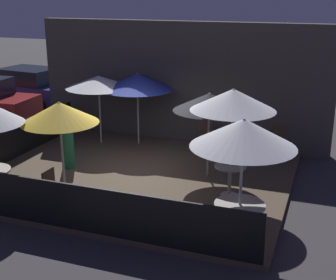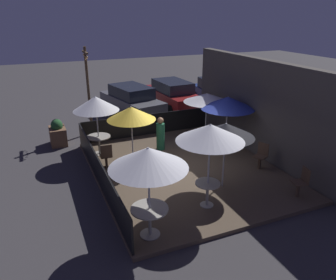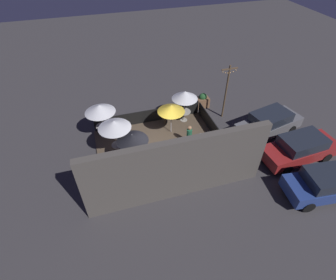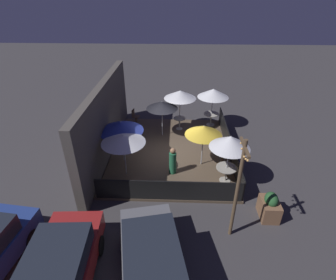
# 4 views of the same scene
# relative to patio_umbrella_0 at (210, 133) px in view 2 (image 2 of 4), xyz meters

# --- Properties ---
(ground_plane) EXTENTS (60.00, 60.00, 0.00)m
(ground_plane) POSITION_rel_patio_umbrella_0_xyz_m (-2.47, 0.45, -2.34)
(ground_plane) COLOR #383538
(patio_deck) EXTENTS (7.51, 6.15, 0.12)m
(patio_deck) POSITION_rel_patio_umbrella_0_xyz_m (-2.47, 0.45, -2.28)
(patio_deck) COLOR brown
(patio_deck) RESTS_ON ground_plane
(building_wall) EXTENTS (9.11, 0.36, 3.72)m
(building_wall) POSITION_rel_patio_umbrella_0_xyz_m (-2.47, 3.76, -0.48)
(building_wall) COLOR #4C4742
(building_wall) RESTS_ON ground_plane
(fence_front) EXTENTS (7.31, 0.05, 0.95)m
(fence_front) POSITION_rel_patio_umbrella_0_xyz_m (-2.47, -2.58, -1.75)
(fence_front) COLOR black
(fence_front) RESTS_ON patio_deck
(fence_side_left) EXTENTS (0.05, 5.95, 0.95)m
(fence_side_left) POSITION_rel_patio_umbrella_0_xyz_m (-6.18, 0.45, -1.75)
(fence_side_left) COLOR black
(fence_side_left) RESTS_ON patio_deck
(patio_umbrella_0) EXTENTS (1.85, 1.85, 2.46)m
(patio_umbrella_0) POSITION_rel_patio_umbrella_0_xyz_m (0.00, 0.00, 0.00)
(patio_umbrella_0) COLOR #B2B2B7
(patio_umbrella_0) RESTS_ON patio_deck
(patio_umbrella_1) EXTENTS (1.86, 1.86, 2.36)m
(patio_umbrella_1) POSITION_rel_patio_umbrella_0_xyz_m (0.62, -1.96, -0.12)
(patio_umbrella_1) COLOR #B2B2B7
(patio_umbrella_1) RESTS_ON patio_deck
(patio_umbrella_2) EXTENTS (1.72, 1.72, 2.30)m
(patio_umbrella_2) POSITION_rel_patio_umbrella_0_xyz_m (-4.87, -2.06, -0.19)
(patio_umbrella_2) COLOR #B2B2B7
(patio_umbrella_2) RESTS_ON patio_deck
(patio_umbrella_3) EXTENTS (1.94, 1.94, 2.07)m
(patio_umbrella_3) POSITION_rel_patio_umbrella_0_xyz_m (-4.55, 2.47, -0.34)
(patio_umbrella_3) COLOR #B2B2B7
(patio_umbrella_3) RESTS_ON patio_deck
(patio_umbrella_4) EXTENTS (1.76, 1.76, 2.11)m
(patio_umbrella_4) POSITION_rel_patio_umbrella_0_xyz_m (-0.79, 1.00, -0.33)
(patio_umbrella_4) COLOR #B2B2B7
(patio_umbrella_4) RESTS_ON patio_deck
(patio_umbrella_5) EXTENTS (1.73, 1.73, 2.12)m
(patio_umbrella_5) POSITION_rel_patio_umbrella_0_xyz_m (-3.63, -1.08, -0.34)
(patio_umbrella_5) COLOR #B2B2B7
(patio_umbrella_5) RESTS_ON patio_deck
(patio_umbrella_6) EXTENTS (2.11, 2.11, 2.15)m
(patio_umbrella_6) POSITION_rel_patio_umbrella_0_xyz_m (-3.44, 2.78, -0.31)
(patio_umbrella_6) COLOR #B2B2B7
(patio_umbrella_6) RESTS_ON patio_deck
(dining_table_0) EXTENTS (0.71, 0.71, 0.73)m
(dining_table_0) POSITION_rel_patio_umbrella_0_xyz_m (0.00, 0.00, -1.66)
(dining_table_0) COLOR #9E998E
(dining_table_0) RESTS_ON patio_deck
(dining_table_1) EXTENTS (0.93, 0.93, 0.77)m
(dining_table_1) POSITION_rel_patio_umbrella_0_xyz_m (0.62, -1.96, -1.61)
(dining_table_1) COLOR #9E998E
(dining_table_1) RESTS_ON patio_deck
(dining_table_2) EXTENTS (0.91, 0.91, 0.73)m
(dining_table_2) POSITION_rel_patio_umbrella_0_xyz_m (-4.87, -2.06, -1.64)
(dining_table_2) COLOR #9E998E
(dining_table_2) RESTS_ON patio_deck
(patio_chair_0) EXTENTS (0.41, 0.41, 0.94)m
(patio_chair_0) POSITION_rel_patio_umbrella_0_xyz_m (-3.44, -2.10, -1.70)
(patio_chair_0) COLOR #4C3828
(patio_chair_0) RESTS_ON patio_deck
(patio_chair_1) EXTENTS (0.48, 0.48, 0.94)m
(patio_chair_1) POSITION_rel_patio_umbrella_0_xyz_m (0.67, 2.81, -1.71)
(patio_chair_1) COLOR #4C3828
(patio_chair_1) RESTS_ON patio_deck
(patio_chair_2) EXTENTS (0.53, 0.53, 0.93)m
(patio_chair_2) POSITION_rel_patio_umbrella_0_xyz_m (-1.37, 2.93, -1.72)
(patio_chair_2) COLOR #4C3828
(patio_chair_2) RESTS_ON patio_deck
(patron_0) EXTENTS (0.44, 0.44, 1.34)m
(patron_0) POSITION_rel_patio_umbrella_0_xyz_m (-4.37, 0.32, -1.60)
(patron_0) COLOR #236642
(patron_0) RESTS_ON patio_deck
(planter_box) EXTENTS (0.93, 0.65, 1.13)m
(planter_box) POSITION_rel_patio_umbrella_0_xyz_m (-6.82, -3.41, -1.84)
(planter_box) COLOR brown
(planter_box) RESTS_ON ground_plane
(light_post) EXTENTS (1.10, 0.12, 3.94)m
(light_post) POSITION_rel_patio_umbrella_0_xyz_m (-7.72, -1.82, -0.14)
(light_post) COLOR brown
(light_post) RESTS_ON ground_plane
(parked_car_0) EXTENTS (4.73, 2.61, 1.62)m
(parked_car_0) POSITION_rel_patio_umbrella_0_xyz_m (-9.72, 0.76, -1.50)
(parked_car_0) COLOR #5B5B60
(parked_car_0) RESTS_ON ground_plane
(parked_car_1) EXTENTS (4.65, 2.00, 1.62)m
(parked_car_1) POSITION_rel_patio_umbrella_0_xyz_m (-10.11, 3.36, -1.50)
(parked_car_1) COLOR maroon
(parked_car_1) RESTS_ON ground_plane
(parked_car_2) EXTENTS (4.03, 2.13, 1.62)m
(parked_car_2) POSITION_rel_patio_umbrella_0_xyz_m (-9.56, 5.96, -1.50)
(parked_car_2) COLOR navy
(parked_car_2) RESTS_ON ground_plane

